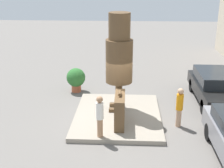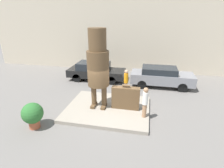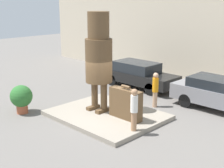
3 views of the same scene
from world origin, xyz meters
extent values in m
plane|color=slate|center=(0.00, 0.00, 0.00)|extent=(60.00, 60.00, 0.00)
cube|color=gray|center=(0.00, 0.00, 0.10)|extent=(4.73, 3.81, 0.19)
cube|color=brown|center=(-0.83, -0.07, 0.27)|extent=(0.23, 0.68, 0.15)
cube|color=brown|center=(-0.22, -0.07, 0.27)|extent=(0.23, 0.68, 0.15)
cylinder|color=brown|center=(-0.83, 0.04, 0.94)|extent=(0.30, 0.30, 1.19)
cylinder|color=brown|center=(-0.22, 0.04, 0.94)|extent=(0.30, 0.30, 1.19)
cylinder|color=brown|center=(-0.52, 0.04, 2.49)|extent=(1.19, 1.19, 1.92)
cylinder|color=brown|center=(-0.52, 0.04, 4.03)|extent=(0.94, 0.94, 1.15)
cube|color=brown|center=(1.01, 0.12, 0.83)|extent=(1.56, 0.40, 1.29)
cylinder|color=brown|center=(1.01, 0.12, 1.59)|extent=(0.43, 0.12, 0.12)
cylinder|color=#A87A56|center=(2.10, -0.60, 0.57)|extent=(0.22, 0.22, 0.75)
cylinder|color=white|center=(2.10, -0.60, 1.28)|extent=(0.28, 0.28, 0.67)
sphere|color=#A87A56|center=(2.10, -0.60, 1.74)|extent=(0.25, 0.25, 0.25)
cube|color=black|center=(-2.08, 4.74, 0.65)|extent=(4.72, 1.78, 0.60)
cube|color=#1E2328|center=(-2.31, 4.74, 1.23)|extent=(2.60, 1.60, 0.57)
cylinder|color=black|center=(-0.61, 3.94, 0.35)|extent=(0.69, 0.18, 0.69)
cylinder|color=black|center=(-3.54, 5.55, 0.35)|extent=(0.69, 0.18, 0.69)
cylinder|color=black|center=(-3.54, 3.94, 0.35)|extent=(0.69, 0.18, 0.69)
cylinder|color=black|center=(1.79, 3.60, 0.33)|extent=(0.67, 0.18, 0.67)
cylinder|color=#AD5638|center=(-3.16, -2.38, 0.19)|extent=(0.51, 0.51, 0.38)
sphere|color=#2D6B2D|center=(-3.16, -2.38, 0.81)|extent=(1.02, 1.02, 1.02)
cylinder|color=tan|center=(0.70, 2.60, 0.39)|extent=(0.22, 0.22, 0.77)
cylinder|color=orange|center=(0.70, 2.60, 1.12)|extent=(0.29, 0.29, 0.69)
sphere|color=tan|center=(0.70, 2.60, 1.59)|extent=(0.26, 0.26, 0.26)
camera|label=1|loc=(12.73, 0.42, 6.16)|focal=50.00mm
camera|label=2|loc=(2.07, -8.70, 5.23)|focal=28.00mm
camera|label=3|loc=(9.34, -9.15, 5.11)|focal=50.00mm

